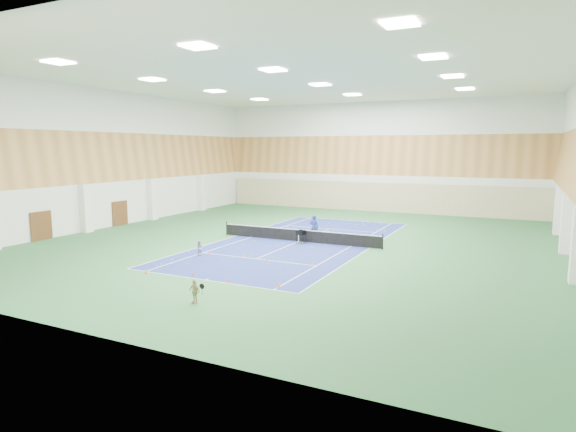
{
  "coord_description": "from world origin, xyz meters",
  "views": [
    {
      "loc": [
        14.84,
        -32.23,
        6.93
      ],
      "look_at": [
        -0.55,
        -0.7,
        2.0
      ],
      "focal_mm": 30.0,
      "sensor_mm": 36.0,
      "label": 1
    }
  ],
  "objects_px": {
    "coach": "(314,227)",
    "child_court": "(200,248)",
    "child_apron": "(194,291)",
    "ball_cart": "(301,237)",
    "tennis_net": "(299,234)"
  },
  "relations": [
    {
      "from": "coach",
      "to": "child_court",
      "type": "height_order",
      "value": "coach"
    },
    {
      "from": "coach",
      "to": "child_court",
      "type": "distance_m",
      "value": 9.61
    },
    {
      "from": "coach",
      "to": "child_court",
      "type": "xyz_separation_m",
      "value": [
        -4.46,
        -8.5,
        -0.45
      ]
    },
    {
      "from": "child_court",
      "to": "ball_cart",
      "type": "relative_size",
      "value": 1.02
    },
    {
      "from": "tennis_net",
      "to": "child_apron",
      "type": "height_order",
      "value": "tennis_net"
    },
    {
      "from": "coach",
      "to": "ball_cart",
      "type": "height_order",
      "value": "coach"
    },
    {
      "from": "tennis_net",
      "to": "ball_cart",
      "type": "distance_m",
      "value": 0.76
    },
    {
      "from": "coach",
      "to": "child_apron",
      "type": "distance_m",
      "value": 16.5
    },
    {
      "from": "child_apron",
      "to": "ball_cart",
      "type": "bearing_deg",
      "value": 107.61
    },
    {
      "from": "child_apron",
      "to": "child_court",
      "type": "bearing_deg",
      "value": 137.26
    },
    {
      "from": "coach",
      "to": "child_apron",
      "type": "xyz_separation_m",
      "value": [
        1.11,
        -16.46,
        -0.41
      ]
    },
    {
      "from": "child_apron",
      "to": "ball_cart",
      "type": "height_order",
      "value": "child_apron"
    },
    {
      "from": "child_court",
      "to": "tennis_net",
      "type": "bearing_deg",
      "value": 51.97
    },
    {
      "from": "child_court",
      "to": "child_apron",
      "type": "bearing_deg",
      "value": -65.83
    },
    {
      "from": "child_court",
      "to": "child_apron",
      "type": "height_order",
      "value": "child_apron"
    }
  ]
}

